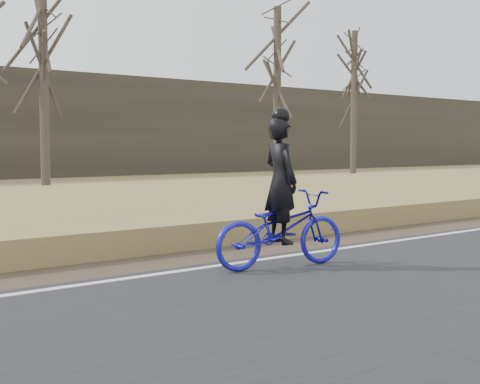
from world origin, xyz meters
TOP-DOWN VIEW (x-y plane):
  - ground at (0.00, 0.00)m, footprint 120.00×120.00m
  - road at (0.00, -2.50)m, footprint 120.00×6.00m
  - edge_line at (0.00, 0.20)m, footprint 120.00×0.12m
  - shoulder at (0.00, 1.20)m, footprint 120.00×1.60m
  - embankment at (0.00, 4.20)m, footprint 120.00×5.00m
  - ballast at (0.00, 8.00)m, footprint 120.00×3.00m
  - railroad at (0.00, 8.00)m, footprint 120.00×2.40m
  - cyclist at (-0.52, -0.44)m, footprint 2.20×1.07m
  - bare_tree_center at (3.30, 17.42)m, footprint 0.36×0.36m
  - bare_tree_right at (13.51, 15.40)m, footprint 0.36×0.36m
  - bare_tree_far_right at (22.27, 18.61)m, footprint 0.36×0.36m

SIDE VIEW (x-z plane):
  - ground at x=0.00m, z-range 0.00..0.00m
  - shoulder at x=0.00m, z-range 0.00..0.04m
  - road at x=0.00m, z-range 0.00..0.06m
  - edge_line at x=0.00m, z-range 0.06..0.07m
  - embankment at x=0.00m, z-range 0.00..0.44m
  - ballast at x=0.00m, z-range 0.00..0.45m
  - railroad at x=0.00m, z-range 0.38..0.67m
  - cyclist at x=-0.52m, z-range -0.37..1.94m
  - bare_tree_right at x=13.51m, z-range 0.00..8.09m
  - bare_tree_far_right at x=22.27m, z-range 0.00..8.35m
  - bare_tree_center at x=3.30m, z-range 0.00..8.49m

